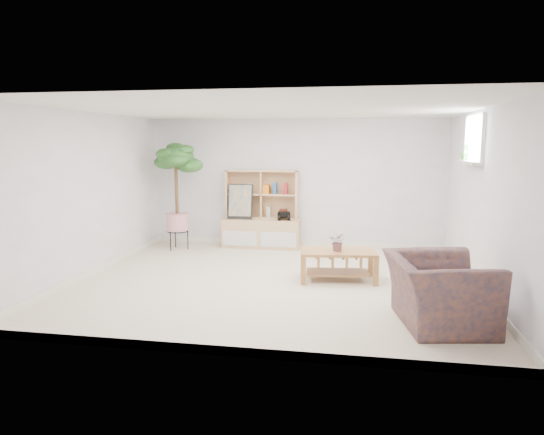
% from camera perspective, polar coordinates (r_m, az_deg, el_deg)
% --- Properties ---
extents(floor, '(5.50, 5.00, 0.01)m').
position_cam_1_polar(floor, '(6.96, 0.21, -7.51)').
color(floor, beige).
rests_on(floor, ground).
extents(ceiling, '(5.50, 5.00, 0.01)m').
position_cam_1_polar(ceiling, '(6.70, 0.22, 12.62)').
color(ceiling, white).
rests_on(ceiling, walls).
extents(walls, '(5.51, 5.01, 2.40)m').
position_cam_1_polar(walls, '(6.72, 0.22, 2.36)').
color(walls, silver).
rests_on(walls, floor).
extents(baseboard, '(5.50, 5.00, 0.10)m').
position_cam_1_polar(baseboard, '(6.94, 0.21, -7.12)').
color(baseboard, white).
rests_on(baseboard, floor).
extents(window, '(0.10, 0.98, 0.68)m').
position_cam_1_polar(window, '(7.37, 22.74, 8.48)').
color(window, silver).
rests_on(window, walls).
extents(window_sill, '(0.14, 1.00, 0.04)m').
position_cam_1_polar(window_sill, '(7.36, 22.14, 6.02)').
color(window_sill, white).
rests_on(window_sill, walls).
extents(storage_unit, '(1.45, 0.49, 1.45)m').
position_cam_1_polar(storage_unit, '(9.08, -1.29, 0.99)').
color(storage_unit, '#E1A468').
rests_on(storage_unit, floor).
extents(poster, '(0.47, 0.11, 0.65)m').
position_cam_1_polar(poster, '(9.07, -3.75, 1.89)').
color(poster, gold).
rests_on(poster, storage_unit).
extents(toy_truck, '(0.36, 0.28, 0.17)m').
position_cam_1_polar(toy_truck, '(8.92, 1.41, 0.25)').
color(toy_truck, black).
rests_on(toy_truck, storage_unit).
extents(coffee_table, '(1.12, 0.70, 0.43)m').
position_cam_1_polar(coffee_table, '(7.02, 7.77, -5.60)').
color(coffee_table, '#AD6337').
rests_on(coffee_table, floor).
extents(table_plant, '(0.29, 0.27, 0.26)m').
position_cam_1_polar(table_plant, '(6.92, 7.79, -2.85)').
color(table_plant, '#145822').
rests_on(table_plant, coffee_table).
extents(floor_tree, '(0.79, 0.79, 1.96)m').
position_cam_1_polar(floor_tree, '(9.02, -11.15, 2.42)').
color(floor_tree, '#1A4113').
rests_on(floor_tree, floor).
extents(armchair, '(1.17, 1.29, 0.84)m').
position_cam_1_polar(armchair, '(5.55, 19.03, -7.69)').
color(armchair, '#1F2745').
rests_on(armchair, floor).
extents(sill_plant, '(0.15, 0.13, 0.24)m').
position_cam_1_polar(sill_plant, '(7.60, 21.81, 7.18)').
color(sill_plant, '#1A4113').
rests_on(sill_plant, window_sill).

